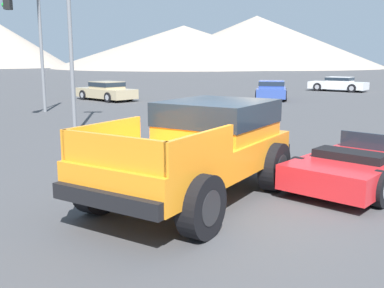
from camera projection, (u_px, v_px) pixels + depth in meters
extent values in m
plane|color=#424244|center=(209.00, 209.00, 8.02)|extent=(320.00, 320.00, 0.00)
cube|color=orange|center=(193.00, 158.00, 8.35)|extent=(4.24, 5.02, 0.55)
cube|color=orange|center=(217.00, 119.00, 9.00)|extent=(2.68, 2.74, 0.72)
cube|color=#1E2833|center=(218.00, 112.00, 8.98)|extent=(2.74, 2.79, 0.46)
cube|color=orange|center=(104.00, 136.00, 7.66)|extent=(1.08, 1.61, 0.48)
cube|color=orange|center=(202.00, 148.00, 6.65)|extent=(1.08, 1.61, 0.48)
cube|color=orange|center=(112.00, 152.00, 6.41)|extent=(1.68, 1.12, 0.48)
cube|color=black|center=(247.00, 145.00, 10.36)|extent=(1.75, 1.21, 0.24)
cube|color=black|center=(105.00, 200.00, 6.39)|extent=(1.75, 1.21, 0.24)
cylinder|color=black|center=(187.00, 155.00, 10.16)|extent=(0.81, 1.00, 0.98)
cylinder|color=#232326|center=(187.00, 155.00, 10.16)|extent=(0.58, 0.64, 0.54)
cylinder|color=black|center=(274.00, 167.00, 9.07)|extent=(0.81, 1.00, 0.98)
cylinder|color=#232326|center=(274.00, 167.00, 9.07)|extent=(0.58, 0.64, 0.54)
cylinder|color=black|center=(98.00, 186.00, 7.75)|extent=(0.81, 1.00, 0.98)
cylinder|color=#232326|center=(98.00, 186.00, 7.75)|extent=(0.58, 0.64, 0.54)
cylinder|color=black|center=(202.00, 206.00, 6.66)|extent=(0.81, 1.00, 0.98)
cylinder|color=#232326|center=(202.00, 206.00, 6.66)|extent=(0.58, 0.64, 0.54)
cube|color=red|center=(364.00, 164.00, 9.58)|extent=(4.19, 4.34, 0.48)
cube|color=#1E2833|center=(373.00, 142.00, 9.85)|extent=(1.12, 1.04, 0.36)
cube|color=black|center=(350.00, 155.00, 8.97)|extent=(1.42, 1.38, 0.16)
cylinder|color=black|center=(351.00, 153.00, 11.12)|extent=(0.62, 0.65, 0.68)
cylinder|color=#9E9EA3|center=(351.00, 153.00, 11.12)|extent=(0.43, 0.43, 0.37)
cylinder|color=black|center=(298.00, 173.00, 9.16)|extent=(0.62, 0.65, 0.68)
cylinder|color=#9E9EA3|center=(298.00, 173.00, 9.16)|extent=(0.43, 0.43, 0.37)
cylinder|color=black|center=(381.00, 189.00, 8.07)|extent=(0.62, 0.65, 0.68)
cylinder|color=#9E9EA3|center=(381.00, 189.00, 8.07)|extent=(0.43, 0.43, 0.37)
cube|color=tan|center=(106.00, 93.00, 28.55)|extent=(4.30, 4.29, 0.58)
cube|color=tan|center=(107.00, 85.00, 28.38)|extent=(2.36, 2.36, 0.44)
cube|color=#1E2833|center=(107.00, 84.00, 28.37)|extent=(2.41, 2.41, 0.27)
cylinder|color=black|center=(83.00, 95.00, 28.91)|extent=(0.59, 0.59, 0.62)
cylinder|color=#9E9EA3|center=(83.00, 95.00, 28.91)|extent=(0.41, 0.40, 0.34)
cylinder|color=black|center=(104.00, 93.00, 30.08)|extent=(0.59, 0.59, 0.62)
cylinder|color=#9E9EA3|center=(104.00, 93.00, 30.08)|extent=(0.41, 0.40, 0.34)
cylinder|color=black|center=(108.00, 97.00, 27.08)|extent=(0.59, 0.59, 0.62)
cylinder|color=#9E9EA3|center=(108.00, 97.00, 27.08)|extent=(0.41, 0.40, 0.34)
cylinder|color=black|center=(130.00, 96.00, 28.24)|extent=(0.59, 0.59, 0.62)
cylinder|color=#9E9EA3|center=(130.00, 96.00, 28.24)|extent=(0.41, 0.40, 0.34)
cube|color=#334C9E|center=(271.00, 92.00, 29.12)|extent=(2.59, 4.37, 0.59)
cube|color=#334C9E|center=(272.00, 84.00, 28.92)|extent=(1.89, 2.00, 0.44)
cube|color=#1E2833|center=(272.00, 83.00, 28.91)|extent=(1.93, 2.05, 0.26)
cylinder|color=black|center=(259.00, 93.00, 30.53)|extent=(0.35, 0.69, 0.66)
cylinder|color=#9E9EA3|center=(259.00, 93.00, 30.53)|extent=(0.30, 0.40, 0.36)
cylinder|color=black|center=(285.00, 93.00, 30.21)|extent=(0.35, 0.69, 0.66)
cylinder|color=#9E9EA3|center=(285.00, 93.00, 30.21)|extent=(0.30, 0.40, 0.36)
cylinder|color=black|center=(257.00, 96.00, 28.08)|extent=(0.35, 0.69, 0.66)
cylinder|color=#9E9EA3|center=(257.00, 96.00, 28.08)|extent=(0.30, 0.40, 0.36)
cylinder|color=black|center=(285.00, 96.00, 27.77)|extent=(0.35, 0.69, 0.66)
cylinder|color=#9E9EA3|center=(285.00, 96.00, 27.77)|extent=(0.30, 0.40, 0.36)
cube|color=white|center=(338.00, 85.00, 36.30)|extent=(4.59, 4.09, 0.57)
cube|color=white|center=(340.00, 79.00, 36.14)|extent=(2.41, 2.34, 0.41)
cube|color=#1E2833|center=(340.00, 79.00, 36.13)|extent=(2.46, 2.39, 0.24)
cylinder|color=black|center=(317.00, 87.00, 36.49)|extent=(0.66, 0.58, 0.66)
cylinder|color=#9E9EA3|center=(317.00, 87.00, 36.49)|extent=(0.43, 0.41, 0.36)
cylinder|color=black|center=(325.00, 86.00, 37.78)|extent=(0.66, 0.58, 0.66)
cylinder|color=#9E9EA3|center=(325.00, 86.00, 37.78)|extent=(0.43, 0.41, 0.36)
cylinder|color=black|center=(352.00, 88.00, 34.86)|extent=(0.66, 0.58, 0.66)
cylinder|color=#9E9EA3|center=(352.00, 88.00, 34.86)|extent=(0.43, 0.41, 0.36)
cylinder|color=black|center=(358.00, 87.00, 36.15)|extent=(0.66, 0.58, 0.66)
cylinder|color=#9E9EA3|center=(358.00, 87.00, 36.15)|extent=(0.43, 0.41, 0.36)
cylinder|color=slate|center=(42.00, 53.00, 21.92)|extent=(0.16, 0.16, 5.74)
sphere|color=green|center=(4.00, 5.00, 17.72)|extent=(0.20, 0.20, 0.20)
cylinder|color=slate|center=(69.00, 15.00, 15.06)|extent=(0.14, 0.14, 8.16)
cone|color=gray|center=(261.00, 46.00, 138.74)|extent=(63.03, 63.03, 12.35)
cone|color=gray|center=(184.00, 47.00, 120.95)|extent=(69.87, 69.87, 11.14)
cone|color=gray|center=(256.00, 42.00, 125.40)|extent=(69.50, 69.50, 14.09)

